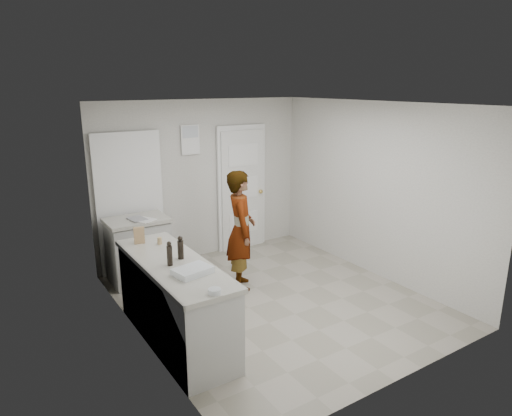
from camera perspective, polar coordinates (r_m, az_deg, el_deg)
ground at (r=6.07m, az=2.29°, el=-11.43°), size 4.00×4.00×0.00m
room_shell at (r=7.23m, az=-7.70°, el=1.55°), size 4.00×4.00×4.00m
main_counter at (r=5.09m, az=-10.06°, el=-11.82°), size 0.64×1.96×0.93m
side_counter at (r=6.67m, az=-14.42°, el=-5.37°), size 0.84×0.61×0.93m
person at (r=6.15m, az=-1.90°, el=-2.79°), size 0.61×0.71×1.64m
cake_mix_box at (r=5.48m, az=-14.40°, el=-3.33°), size 0.13×0.08×0.20m
spice_jar at (r=5.42m, az=-11.95°, el=-4.02°), size 0.05×0.05×0.08m
oil_cruet_a at (r=4.91m, az=-9.42°, el=-4.95°), size 0.06×0.06×0.26m
oil_cruet_b at (r=4.76m, az=-10.76°, el=-5.66°), size 0.06×0.06×0.26m
baking_dish at (r=4.55m, az=-7.94°, el=-7.82°), size 0.40×0.31×0.06m
egg_bowl at (r=4.13m, az=-5.21°, el=-10.31°), size 0.12×0.12×0.05m
papers at (r=6.42m, az=-13.96°, el=-1.42°), size 0.35×0.38×0.01m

